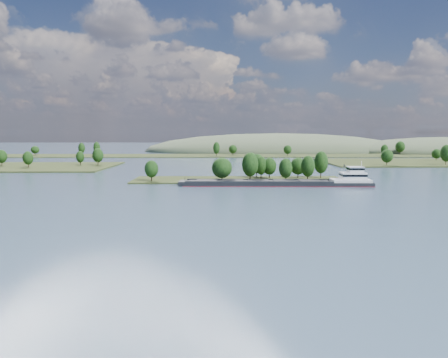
{
  "coord_description": "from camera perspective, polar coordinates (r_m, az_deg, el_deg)",
  "views": [
    {
      "loc": [
        -9.04,
        -27.0,
        22.74
      ],
      "look_at": [
        -7.46,
        130.0,
        6.0
      ],
      "focal_mm": 35.0,
      "sensor_mm": 36.0,
      "label": 1
    }
  ],
  "objects": [
    {
      "name": "tree_island",
      "position": [
        207.2,
        3.76,
        0.92
      ],
      "size": [
        100.0,
        31.76,
        14.45
      ],
      "color": "#283316",
      "rests_on": "ground"
    },
    {
      "name": "ground",
      "position": [
        149.02,
        2.91,
        -2.7
      ],
      "size": [
        1800.0,
        1800.0,
        0.0
      ],
      "primitive_type": "plane",
      "color": "#384A60",
      "rests_on": "ground"
    },
    {
      "name": "back_shoreline",
      "position": [
        427.76,
        1.63,
        3.12
      ],
      "size": [
        900.0,
        60.0,
        14.78
      ],
      "color": "#283316",
      "rests_on": "ground"
    },
    {
      "name": "cargo_barge",
      "position": [
        190.31,
        8.49,
        -0.41
      ],
      "size": [
        83.36,
        12.73,
        11.24
      ],
      "color": "black",
      "rests_on": "ground"
    },
    {
      "name": "hill_west",
      "position": [
        531.99,
        6.9,
        3.59
      ],
      "size": [
        320.0,
        160.0,
        44.0
      ],
      "primitive_type": "ellipsoid",
      "color": "#435138",
      "rests_on": "ground"
    }
  ]
}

